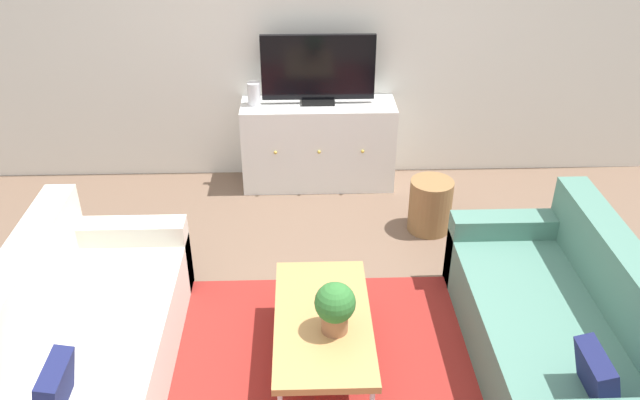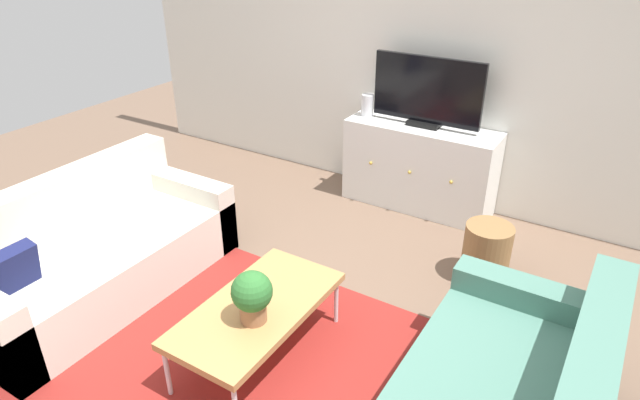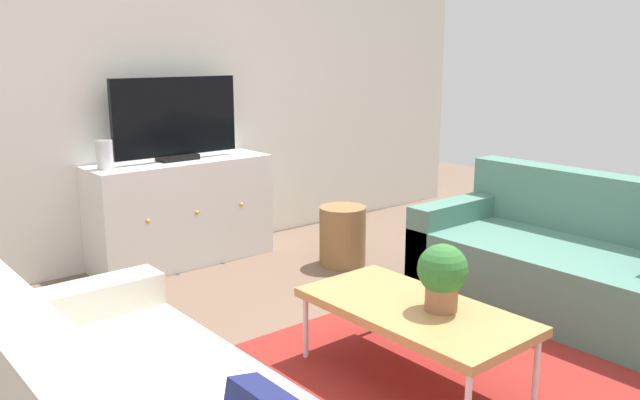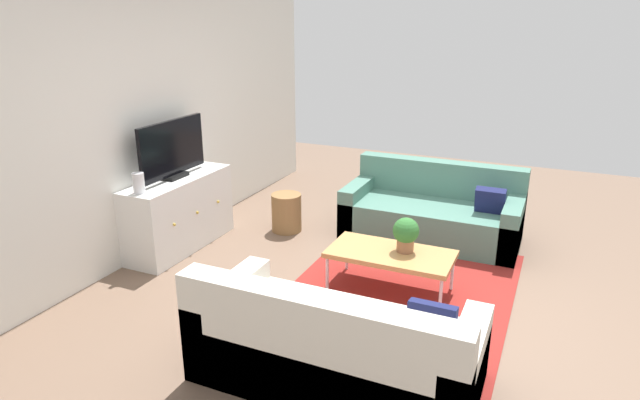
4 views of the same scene
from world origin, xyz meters
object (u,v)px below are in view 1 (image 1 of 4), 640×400
Objects in this scene: coffee_table at (323,321)px; glass_vase at (254,94)px; tv_console at (318,144)px; couch_left_side at (73,344)px; wicker_basket at (430,205)px; potted_plant at (335,306)px; couch_right_side at (570,333)px; flat_screen_tv at (318,70)px.

coffee_table is 2.43m from glass_vase.
glass_vase is (-0.55, 0.00, 0.48)m from tv_console.
couch_left_side is at bearing -111.39° from glass_vase.
wicker_basket is at bearing 33.73° from couch_left_side.
potted_plant is 0.71× the size of wicker_basket.
couch_left_side is 1.00× the size of couch_right_side.
coffee_table is at bearing 120.00° from potted_plant.
tv_console is at bearing -0.00° from glass_vase.
couch_right_side reaches higher than potted_plant.
potted_plant is at bearing -89.52° from flat_screen_tv.
couch_left_side is at bearing -177.93° from coffee_table.
glass_vase is (-1.95, 2.37, 0.60)m from couch_right_side.
couch_left_side and couch_right_side have the same top height.
glass_vase is at bearing 180.00° from tv_console.
wicker_basket is (0.91, 1.51, -0.14)m from coffee_table.
wicker_basket reaches higher than coffee_table.
coffee_table is 1.77m from wicker_basket.
couch_left_side is 9.60× the size of glass_vase.
flat_screen_tv is 2.19× the size of wicker_basket.
flat_screen_tv is 1.47m from wicker_basket.
flat_screen_tv is at bearing 136.28° from wicker_basket.
glass_vase reaches higher than potted_plant.
couch_right_side is at bearing 0.00° from couch_left_side.
potted_plant reaches higher than wicker_basket.
couch_right_side is 1.41m from potted_plant.
flat_screen_tv reaches higher than wicker_basket.
glass_vase is (0.93, 2.37, 0.60)m from couch_left_side.
glass_vase reaches higher than wicker_basket.
glass_vase is 1.75m from wicker_basket.
flat_screen_tv is 4.90× the size of glass_vase.
glass_vase is at bearing 68.61° from couch_left_side.
tv_console is 1.20m from wicker_basket.
potted_plant reaches higher than coffee_table.
couch_right_side is 4.29× the size of wicker_basket.
potted_plant is 1.60× the size of glass_vase.
couch_right_side is 1.96× the size of flat_screen_tv.
glass_vase is 0.45× the size of wicker_basket.
potted_plant is 2.44m from tv_console.
couch_left_side is 2.88m from couch_right_side.
potted_plant is 2.50m from flat_screen_tv.
coffee_table is 2.32m from tv_console.
couch_right_side reaches higher than tv_console.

